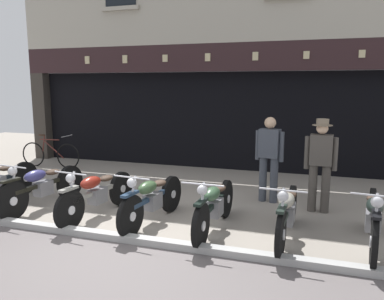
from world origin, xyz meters
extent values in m
cube|color=gray|center=(0.00, 5.00, -0.04)|extent=(23.14, 10.00, 0.08)
cube|color=#A0A09E|center=(0.00, 0.08, 0.01)|extent=(23.14, 0.16, 0.18)
cube|color=black|center=(0.00, 7.30, 1.30)|extent=(10.25, 4.00, 2.60)
cube|color=#332D28|center=(-5.35, 5.18, 1.30)|extent=(0.44, 0.36, 2.60)
cube|color=black|center=(0.00, 5.55, 1.43)|extent=(9.81, 0.03, 2.18)
cube|color=black|center=(0.00, 5.12, 2.95)|extent=(11.14, 0.24, 0.70)
cube|color=#C6B789|center=(-3.56, 4.99, 2.95)|extent=(0.14, 0.03, 0.21)
cube|color=#C6B789|center=(-2.37, 4.99, 2.95)|extent=(0.14, 0.03, 0.21)
cube|color=#C6B789|center=(-1.18, 4.99, 2.95)|extent=(0.14, 0.03, 0.19)
cube|color=#C6B789|center=(-0.02, 4.99, 2.95)|extent=(0.14, 0.03, 0.20)
cube|color=#C6B789|center=(1.20, 4.99, 2.95)|extent=(0.14, 0.03, 0.20)
cube|color=#C6B789|center=(2.40, 4.99, 2.95)|extent=(0.14, 0.03, 0.18)
cube|color=#C6B789|center=(3.60, 4.99, 2.95)|extent=(0.14, 0.03, 0.17)
cube|color=#A8A191|center=(-2.45, 4.95, 4.28)|extent=(1.10, 0.12, 0.10)
cylinder|color=black|center=(-3.04, 1.67, 0.34)|extent=(0.12, 0.68, 0.68)
cylinder|color=silver|center=(-3.04, 1.67, 0.34)|extent=(0.12, 0.16, 0.15)
ellipsoid|color=#38281E|center=(-3.07, 1.22, 0.64)|extent=(0.22, 0.31, 0.10)
cylinder|color=black|center=(-2.10, 0.30, 0.33)|extent=(0.15, 0.67, 0.67)
cylinder|color=silver|center=(-2.10, 0.30, 0.33)|extent=(0.12, 0.16, 0.15)
cylinder|color=black|center=(-1.94, 1.68, 0.33)|extent=(0.16, 0.67, 0.67)
cylinder|color=silver|center=(-1.94, 1.68, 0.33)|extent=(0.13, 0.16, 0.15)
cube|color=black|center=(-2.02, 0.99, 0.45)|extent=(0.22, 1.28, 0.07)
cube|color=slate|center=(-2.02, 0.99, 0.38)|extent=(0.24, 0.34, 0.26)
ellipsoid|color=navy|center=(-2.04, 0.82, 0.65)|extent=(0.27, 0.48, 0.20)
ellipsoid|color=#38281E|center=(-1.99, 1.24, 0.63)|extent=(0.23, 0.32, 0.10)
cube|color=black|center=(-2.10, 0.30, 0.69)|extent=(0.14, 0.37, 0.04)
sphere|color=silver|center=(-2.09, 0.36, 0.83)|extent=(0.15, 0.15, 0.15)
cylinder|color=silver|center=(-2.09, 0.36, 0.91)|extent=(0.62, 0.10, 0.02)
cylinder|color=silver|center=(-2.09, 0.34, 0.62)|extent=(0.06, 0.25, 0.61)
cylinder|color=black|center=(-0.91, 0.23, 0.32)|extent=(0.14, 0.64, 0.64)
cylinder|color=silver|center=(-0.91, 0.23, 0.32)|extent=(0.12, 0.15, 0.14)
cylinder|color=black|center=(-0.76, 1.61, 0.32)|extent=(0.15, 0.64, 0.64)
cylinder|color=silver|center=(-0.76, 1.61, 0.32)|extent=(0.13, 0.15, 0.14)
cube|color=gray|center=(-0.83, 0.92, 0.44)|extent=(0.21, 1.28, 0.07)
cube|color=slate|center=(-0.83, 0.92, 0.37)|extent=(0.23, 0.34, 0.26)
ellipsoid|color=maroon|center=(-0.85, 0.76, 0.64)|extent=(0.27, 0.48, 0.20)
ellipsoid|color=#38281E|center=(-0.81, 1.17, 0.62)|extent=(0.23, 0.32, 0.10)
cube|color=gray|center=(-0.91, 0.23, 0.66)|extent=(0.14, 0.37, 0.04)
sphere|color=silver|center=(-0.91, 0.29, 0.82)|extent=(0.15, 0.15, 0.15)
cylinder|color=silver|center=(-0.91, 0.29, 0.90)|extent=(0.62, 0.09, 0.02)
cylinder|color=silver|center=(-0.91, 0.27, 0.61)|extent=(0.06, 0.25, 0.61)
cylinder|color=black|center=(0.13, 0.26, 0.32)|extent=(0.14, 0.65, 0.65)
cylinder|color=silver|center=(0.13, 0.26, 0.32)|extent=(0.12, 0.15, 0.14)
cylinder|color=black|center=(0.29, 1.55, 0.32)|extent=(0.15, 0.65, 0.65)
cylinder|color=silver|center=(0.29, 1.55, 0.32)|extent=(0.13, 0.15, 0.14)
cube|color=#20344B|center=(0.21, 0.90, 0.44)|extent=(0.21, 1.20, 0.07)
cube|color=slate|center=(0.21, 0.90, 0.37)|extent=(0.24, 0.34, 0.26)
ellipsoid|color=#354E2F|center=(0.19, 0.75, 0.64)|extent=(0.27, 0.48, 0.20)
ellipsoid|color=#38281E|center=(0.24, 1.14, 0.62)|extent=(0.23, 0.32, 0.10)
cube|color=#20344B|center=(0.13, 0.26, 0.67)|extent=(0.14, 0.37, 0.04)
sphere|color=silver|center=(0.14, 0.32, 0.82)|extent=(0.15, 0.15, 0.15)
cylinder|color=silver|center=(0.14, 0.32, 0.90)|extent=(0.62, 0.10, 0.02)
cylinder|color=silver|center=(0.14, 0.30, 0.61)|extent=(0.07, 0.29, 0.60)
cylinder|color=black|center=(1.24, 0.21, 0.32)|extent=(0.09, 0.64, 0.64)
cylinder|color=silver|center=(1.24, 0.21, 0.32)|extent=(0.10, 0.14, 0.14)
cylinder|color=black|center=(1.29, 1.58, 0.32)|extent=(0.10, 0.65, 0.64)
cylinder|color=silver|center=(1.29, 1.58, 0.32)|extent=(0.11, 0.14, 0.14)
cube|color=black|center=(1.27, 0.90, 0.44)|extent=(0.11, 1.26, 0.07)
cube|color=slate|center=(1.27, 0.90, 0.37)|extent=(0.21, 0.33, 0.26)
ellipsoid|color=#324F35|center=(1.26, 0.73, 0.64)|extent=(0.23, 0.47, 0.20)
ellipsoid|color=#38281E|center=(1.27, 1.14, 0.62)|extent=(0.21, 0.31, 0.10)
cube|color=black|center=(1.24, 0.21, 0.66)|extent=(0.11, 0.36, 0.04)
sphere|color=silver|center=(1.25, 0.27, 0.82)|extent=(0.15, 0.15, 0.15)
cylinder|color=silver|center=(1.25, 0.27, 0.90)|extent=(0.62, 0.04, 0.02)
cylinder|color=silver|center=(1.25, 0.25, 0.61)|extent=(0.04, 0.23, 0.62)
cylinder|color=black|center=(2.33, 0.23, 0.33)|extent=(0.10, 0.66, 0.65)
cylinder|color=silver|center=(2.33, 0.23, 0.33)|extent=(0.11, 0.15, 0.14)
cylinder|color=black|center=(2.40, 1.53, 0.33)|extent=(0.11, 0.66, 0.65)
cylinder|color=silver|center=(2.40, 1.53, 0.33)|extent=(0.12, 0.15, 0.14)
cube|color=black|center=(2.36, 0.88, 0.45)|extent=(0.13, 1.20, 0.07)
cube|color=slate|center=(2.36, 0.88, 0.38)|extent=(0.22, 0.33, 0.26)
ellipsoid|color=gray|center=(2.36, 0.72, 0.65)|extent=(0.24, 0.47, 0.20)
ellipsoid|color=#38281E|center=(2.38, 1.11, 0.63)|extent=(0.21, 0.31, 0.10)
cube|color=black|center=(2.33, 0.23, 0.67)|extent=(0.12, 0.36, 0.04)
sphere|color=silver|center=(2.33, 0.29, 0.83)|extent=(0.15, 0.15, 0.15)
cylinder|color=silver|center=(2.33, 0.29, 0.91)|extent=(0.62, 0.05, 0.02)
cylinder|color=silver|center=(2.33, 0.27, 0.62)|extent=(0.05, 0.24, 0.62)
cylinder|color=black|center=(3.45, 0.29, 0.34)|extent=(0.14, 0.68, 0.68)
cylinder|color=silver|center=(3.45, 0.29, 0.34)|extent=(0.11, 0.16, 0.15)
cylinder|color=black|center=(3.59, 1.64, 0.34)|extent=(0.15, 0.68, 0.68)
cylinder|color=silver|center=(3.59, 1.64, 0.34)|extent=(0.12, 0.16, 0.15)
cube|color=black|center=(3.52, 0.96, 0.46)|extent=(0.20, 1.26, 0.07)
cube|color=slate|center=(3.52, 0.96, 0.39)|extent=(0.23, 0.34, 0.26)
ellipsoid|color=black|center=(3.51, 0.80, 0.66)|extent=(0.27, 0.48, 0.20)
ellipsoid|color=#38281E|center=(3.55, 1.21, 0.64)|extent=(0.23, 0.32, 0.10)
cube|color=black|center=(3.45, 0.29, 0.70)|extent=(0.14, 0.37, 0.04)
sphere|color=silver|center=(3.46, 0.35, 0.84)|extent=(0.15, 0.15, 0.15)
cylinder|color=silver|center=(3.46, 0.35, 0.92)|extent=(0.62, 0.09, 0.02)
cylinder|color=silver|center=(3.46, 0.33, 0.63)|extent=(0.06, 0.24, 0.62)
cylinder|color=#3D424C|center=(1.98, 2.66, 0.45)|extent=(0.15, 0.15, 0.90)
cylinder|color=#3D424C|center=(1.76, 2.71, 0.45)|extent=(0.15, 0.15, 0.90)
cube|color=#3D424C|center=(1.87, 2.69, 1.15)|extent=(0.42, 0.29, 0.55)
cube|color=silver|center=(1.89, 2.80, 1.22)|extent=(0.14, 0.05, 0.31)
cube|color=brown|center=(1.90, 2.81, 1.21)|extent=(0.05, 0.02, 0.29)
cylinder|color=#3D424C|center=(2.10, 2.64, 1.10)|extent=(0.09, 0.09, 0.57)
cylinder|color=#3D424C|center=(1.64, 2.73, 1.10)|extent=(0.09, 0.09, 0.57)
sphere|color=tan|center=(1.87, 2.69, 1.55)|extent=(0.22, 0.22, 0.22)
cylinder|color=#47423D|center=(2.92, 2.34, 0.44)|extent=(0.15, 0.15, 0.88)
cylinder|color=#47423D|center=(2.70, 2.35, 0.44)|extent=(0.15, 0.15, 0.88)
cube|color=#47423D|center=(2.81, 2.35, 1.13)|extent=(0.39, 0.23, 0.54)
cube|color=silver|center=(2.81, 2.46, 1.19)|extent=(0.14, 0.02, 0.30)
cube|color=brown|center=(2.81, 2.47, 1.18)|extent=(0.05, 0.01, 0.28)
cylinder|color=#47423D|center=(3.04, 2.34, 1.07)|extent=(0.09, 0.09, 0.58)
cylinder|color=#47423D|center=(2.57, 2.35, 1.07)|extent=(0.09, 0.09, 0.58)
sphere|color=beige|center=(2.81, 2.35, 1.51)|extent=(0.20, 0.20, 0.20)
cylinder|color=#7F705B|center=(2.81, 2.35, 1.57)|extent=(0.34, 0.34, 0.01)
cylinder|color=#7F705B|center=(2.81, 2.35, 1.62)|extent=(0.21, 0.21, 0.11)
cube|color=beige|center=(-2.94, 5.40, 1.76)|extent=(0.74, 0.02, 0.97)
cube|color=#232328|center=(-2.94, 5.39, 2.15)|extent=(0.74, 0.01, 0.20)
cube|color=silver|center=(-4.06, 5.40, 1.78)|extent=(0.70, 0.02, 0.97)
cube|color=#1E3323|center=(-4.06, 5.39, 2.17)|extent=(0.70, 0.01, 0.20)
torus|color=black|center=(-3.72, 4.09, 0.33)|extent=(0.69, 0.08, 0.69)
torus|color=black|center=(-4.82, 4.03, 0.33)|extent=(0.69, 0.08, 0.69)
cylinder|color=#4C1E19|center=(-4.16, 4.07, 0.51)|extent=(0.62, 0.07, 0.51)
cylinder|color=#4C1E19|center=(-4.27, 4.06, 0.77)|extent=(0.61, 0.07, 0.03)
cylinder|color=#4C1E19|center=(-4.46, 4.05, 0.63)|extent=(0.13, 0.04, 0.52)
ellipsoid|color=#332319|center=(-4.51, 4.04, 0.89)|extent=(0.25, 0.13, 0.06)
cylinder|color=silver|center=(-3.72, 4.09, 0.89)|extent=(0.05, 0.50, 0.02)
camera|label=1|loc=(2.70, -4.65, 2.26)|focal=35.85mm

